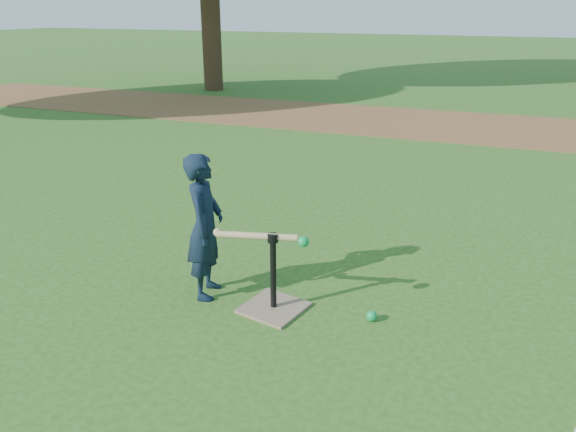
% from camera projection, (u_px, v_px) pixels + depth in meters
% --- Properties ---
extents(ground, '(80.00, 80.00, 0.00)m').
position_uv_depth(ground, '(282.00, 308.00, 4.27)').
color(ground, '#285116').
rests_on(ground, ground).
extents(dirt_strip, '(24.00, 3.00, 0.01)m').
position_uv_depth(dirt_strip, '(428.00, 123.00, 10.79)').
color(dirt_strip, brown).
rests_on(dirt_strip, ground).
extents(child, '(0.37, 0.48, 1.15)m').
position_uv_depth(child, '(205.00, 227.00, 4.29)').
color(child, black).
rests_on(child, ground).
extents(wiffle_ball_ground, '(0.08, 0.08, 0.08)m').
position_uv_depth(wiffle_ball_ground, '(372.00, 316.00, 4.09)').
color(wiffle_ball_ground, '#0D9344').
rests_on(wiffle_ball_ground, ground).
extents(batting_tee, '(0.51, 0.51, 0.61)m').
position_uv_depth(batting_tee, '(273.00, 296.00, 4.22)').
color(batting_tee, '#846B54').
rests_on(batting_tee, ground).
extents(swing_action, '(0.73, 0.19, 0.08)m').
position_uv_depth(swing_action, '(262.00, 237.00, 4.06)').
color(swing_action, tan).
rests_on(swing_action, ground).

